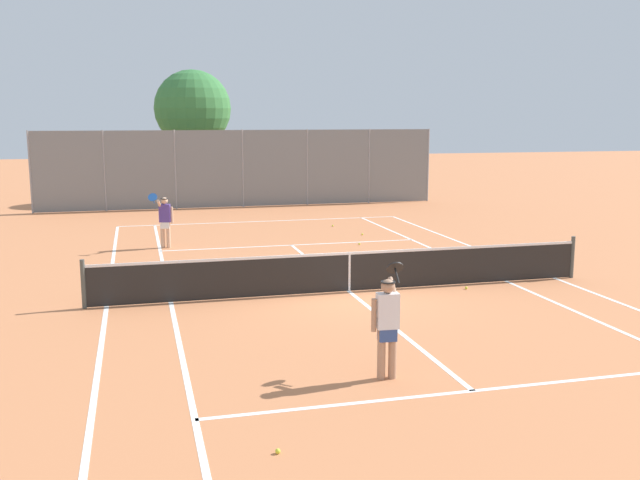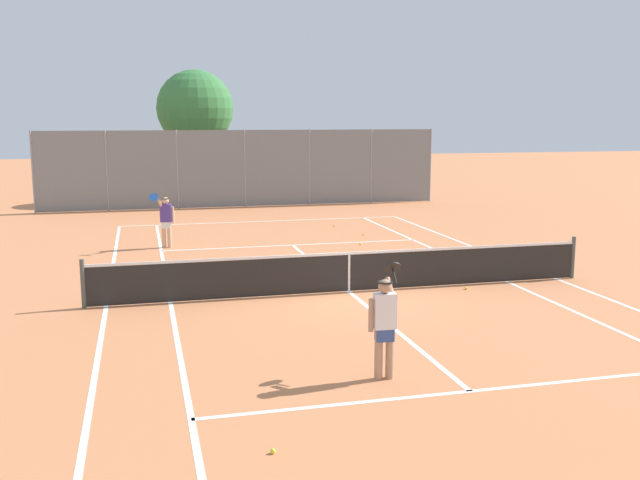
% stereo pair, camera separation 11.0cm
% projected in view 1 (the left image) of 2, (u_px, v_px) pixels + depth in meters
% --- Properties ---
extents(ground_plane, '(120.00, 120.00, 0.00)m').
position_uv_depth(ground_plane, '(349.00, 292.00, 16.79)').
color(ground_plane, '#CC7A4C').
extents(court_line_markings, '(11.10, 23.90, 0.01)m').
position_uv_depth(court_line_markings, '(349.00, 291.00, 16.79)').
color(court_line_markings, white).
rests_on(court_line_markings, ground).
extents(tennis_net, '(12.00, 0.10, 1.07)m').
position_uv_depth(tennis_net, '(349.00, 271.00, 16.71)').
color(tennis_net, '#474C47').
rests_on(tennis_net, ground).
extents(player_near_side, '(0.70, 0.72, 1.77)m').
position_uv_depth(player_near_side, '(387.00, 321.00, 11.07)').
color(player_near_side, tan).
rests_on(player_near_side, ground).
extents(player_far_left, '(0.77, 0.71, 1.77)m').
position_uv_depth(player_far_left, '(165.00, 219.00, 22.28)').
color(player_far_left, '#D8A884').
rests_on(player_far_left, ground).
extents(loose_tennis_ball_0, '(0.07, 0.07, 0.07)m').
position_uv_depth(loose_tennis_ball_0, '(278.00, 451.00, 8.69)').
color(loose_tennis_ball_0, '#D1DB33').
rests_on(loose_tennis_ball_0, ground).
extents(loose_tennis_ball_1, '(0.07, 0.07, 0.07)m').
position_uv_depth(loose_tennis_ball_1, '(164.00, 295.00, 16.31)').
color(loose_tennis_ball_1, '#D1DB33').
rests_on(loose_tennis_ball_1, ground).
extents(loose_tennis_ball_2, '(0.07, 0.07, 0.07)m').
position_uv_depth(loose_tennis_ball_2, '(333.00, 226.00, 26.81)').
color(loose_tennis_ball_2, '#D1DB33').
rests_on(loose_tennis_ball_2, ground).
extents(loose_tennis_ball_3, '(0.07, 0.07, 0.07)m').
position_uv_depth(loose_tennis_ball_3, '(466.00, 288.00, 17.02)').
color(loose_tennis_ball_3, '#D1DB33').
rests_on(loose_tennis_ball_3, ground).
extents(loose_tennis_ball_4, '(0.07, 0.07, 0.07)m').
position_uv_depth(loose_tennis_ball_4, '(359.00, 244.00, 22.95)').
color(loose_tennis_ball_4, '#D1DB33').
rests_on(loose_tennis_ball_4, ground).
extents(loose_tennis_ball_5, '(0.07, 0.07, 0.07)m').
position_uv_depth(loose_tennis_ball_5, '(362.00, 234.00, 24.85)').
color(loose_tennis_ball_5, '#D1DB33').
rests_on(loose_tennis_ball_5, ground).
extents(back_fence, '(18.26, 0.08, 3.52)m').
position_uv_depth(back_fence, '(243.00, 168.00, 32.48)').
color(back_fence, gray).
rests_on(back_fence, ground).
extents(tree_behind_left, '(3.73, 3.73, 6.35)m').
position_uv_depth(tree_behind_left, '(194.00, 111.00, 34.74)').
color(tree_behind_left, brown).
rests_on(tree_behind_left, ground).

